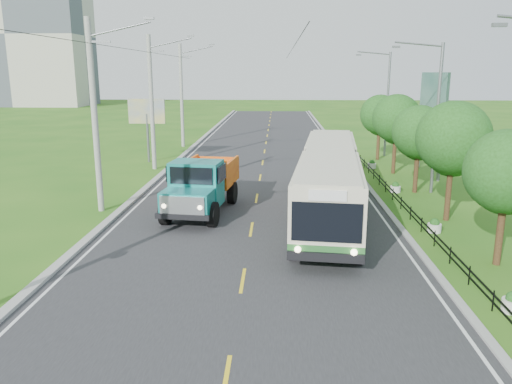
# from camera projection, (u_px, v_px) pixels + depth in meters

# --- Properties ---
(ground) EXTENTS (240.00, 240.00, 0.00)m
(ground) POSITION_uv_depth(u_px,v_px,m) (243.00, 281.00, 17.95)
(ground) COLOR #276016
(ground) RESTS_ON ground
(road) EXTENTS (14.00, 120.00, 0.02)m
(road) POSITION_uv_depth(u_px,v_px,m) (261.00, 172.00, 37.37)
(road) COLOR #28282B
(road) RESTS_ON ground
(curb_left) EXTENTS (0.40, 120.00, 0.15)m
(curb_left) POSITION_uv_depth(u_px,v_px,m) (166.00, 170.00, 37.66)
(curb_left) COLOR #9E9E99
(curb_left) RESTS_ON ground
(curb_right) EXTENTS (0.30, 120.00, 0.10)m
(curb_right) POSITION_uv_depth(u_px,v_px,m) (357.00, 172.00, 37.07)
(curb_right) COLOR #9E9E99
(curb_right) RESTS_ON ground
(edge_line_left) EXTENTS (0.12, 120.00, 0.00)m
(edge_line_left) POSITION_uv_depth(u_px,v_px,m) (173.00, 171.00, 37.65)
(edge_line_left) COLOR silver
(edge_line_left) RESTS_ON road
(edge_line_right) EXTENTS (0.12, 120.00, 0.00)m
(edge_line_right) POSITION_uv_depth(u_px,v_px,m) (350.00, 173.00, 37.09)
(edge_line_right) COLOR silver
(edge_line_right) RESTS_ON road
(centre_dash) EXTENTS (0.12, 2.20, 0.00)m
(centre_dash) POSITION_uv_depth(u_px,v_px,m) (243.00, 280.00, 17.95)
(centre_dash) COLOR yellow
(centre_dash) RESTS_ON road
(railing_right) EXTENTS (0.04, 40.00, 0.60)m
(railing_right) POSITION_uv_depth(u_px,v_px,m) (386.00, 187.00, 31.15)
(railing_right) COLOR black
(railing_right) RESTS_ON ground
(pole_near) EXTENTS (3.51, 0.32, 10.00)m
(pole_near) POSITION_uv_depth(u_px,v_px,m) (95.00, 116.00, 25.84)
(pole_near) COLOR gray
(pole_near) RESTS_ON ground
(pole_mid) EXTENTS (3.51, 0.32, 10.00)m
(pole_mid) POSITION_uv_depth(u_px,v_px,m) (152.00, 102.00, 37.50)
(pole_mid) COLOR gray
(pole_mid) RESTS_ON ground
(pole_far) EXTENTS (3.51, 0.32, 10.00)m
(pole_far) POSITION_uv_depth(u_px,v_px,m) (182.00, 95.00, 49.15)
(pole_far) COLOR gray
(pole_far) RESTS_ON ground
(tree_second) EXTENTS (3.18, 3.26, 5.30)m
(tree_second) POSITION_uv_depth(u_px,v_px,m) (507.00, 176.00, 18.80)
(tree_second) COLOR #382314
(tree_second) RESTS_ON ground
(tree_third) EXTENTS (3.60, 3.62, 6.00)m
(tree_third) POSITION_uv_depth(u_px,v_px,m) (453.00, 142.00, 24.51)
(tree_third) COLOR #382314
(tree_third) RESTS_ON ground
(tree_fourth) EXTENTS (3.24, 3.31, 5.40)m
(tree_fourth) POSITION_uv_depth(u_px,v_px,m) (419.00, 135.00, 30.43)
(tree_fourth) COLOR #382314
(tree_fourth) RESTS_ON ground
(tree_fifth) EXTENTS (3.48, 3.52, 5.80)m
(tree_fifth) POSITION_uv_depth(u_px,v_px,m) (397.00, 121.00, 36.20)
(tree_fifth) COLOR #382314
(tree_fifth) RESTS_ON ground
(tree_back) EXTENTS (3.30, 3.36, 5.50)m
(tree_back) POSITION_uv_depth(u_px,v_px,m) (380.00, 117.00, 42.07)
(tree_back) COLOR #382314
(tree_back) RESTS_ON ground
(streetlight_mid) EXTENTS (3.02, 0.20, 9.07)m
(streetlight_mid) POSITION_uv_depth(u_px,v_px,m) (435.00, 113.00, 29.96)
(streetlight_mid) COLOR slate
(streetlight_mid) RESTS_ON ground
(streetlight_far) EXTENTS (3.02, 0.20, 9.07)m
(streetlight_far) POSITION_uv_depth(u_px,v_px,m) (386.00, 100.00, 43.55)
(streetlight_far) COLOR slate
(streetlight_far) RESTS_ON ground
(planter_front) EXTENTS (0.64, 0.64, 0.67)m
(planter_front) POSITION_uv_depth(u_px,v_px,m) (512.00, 303.00, 15.58)
(planter_front) COLOR silver
(planter_front) RESTS_ON ground
(planter_near) EXTENTS (0.64, 0.64, 0.67)m
(planter_near) POSITION_uv_depth(u_px,v_px,m) (434.00, 226.00, 23.35)
(planter_near) COLOR silver
(planter_near) RESTS_ON ground
(planter_mid) EXTENTS (0.64, 0.64, 0.67)m
(planter_mid) POSITION_uv_depth(u_px,v_px,m) (395.00, 188.00, 31.12)
(planter_mid) COLOR silver
(planter_mid) RESTS_ON ground
(planter_far) EXTENTS (0.64, 0.64, 0.67)m
(planter_far) POSITION_uv_depth(u_px,v_px,m) (372.00, 165.00, 38.89)
(planter_far) COLOR silver
(planter_far) RESTS_ON ground
(billboard_left) EXTENTS (3.00, 0.20, 5.20)m
(billboard_left) POSITION_uv_depth(u_px,v_px,m) (147.00, 115.00, 40.75)
(billboard_left) COLOR slate
(billboard_left) RESTS_ON ground
(billboard_right) EXTENTS (0.24, 6.00, 7.30)m
(billboard_right) POSITION_uv_depth(u_px,v_px,m) (433.00, 100.00, 35.61)
(billboard_right) COLOR slate
(billboard_right) RESTS_ON ground
(apartment_near) EXTENTS (28.00, 14.00, 30.00)m
(apartment_near) POSITION_uv_depth(u_px,v_px,m) (21.00, 36.00, 109.00)
(apartment_near) COLOR #B7B2A3
(apartment_near) RESTS_ON ground
(bus) EXTENTS (4.70, 17.60, 3.36)m
(bus) POSITION_uv_depth(u_px,v_px,m) (329.00, 176.00, 26.14)
(bus) COLOR #28642A
(bus) RESTS_ON ground
(dump_truck) EXTENTS (3.46, 7.26, 2.94)m
(dump_truck) POSITION_uv_depth(u_px,v_px,m) (202.00, 182.00, 26.34)
(dump_truck) COLOR #147975
(dump_truck) RESTS_ON ground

